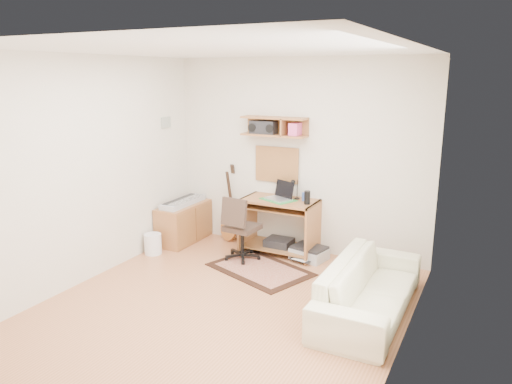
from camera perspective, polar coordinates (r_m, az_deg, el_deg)
The scene contains 22 objects.
floor at distance 5.28m, azimuth -3.82°, elevation -13.30°, with size 3.60×4.00×0.01m, color #C37D51.
ceiling at distance 4.71m, azimuth -4.34°, elevation 16.31°, with size 3.60×4.00×0.01m, color white.
back_wall at distance 6.59m, azimuth 4.94°, elevation 4.15°, with size 3.60×0.01×2.60m, color beige.
left_wall at distance 5.94m, azimuth -19.18°, elevation 2.39°, with size 0.01×4.00×2.60m, color beige.
right_wall at distance 4.22m, azimuth 17.50°, elevation -1.89°, with size 0.01×4.00×2.60m, color beige.
wall_shelf at distance 6.54m, azimuth 2.12°, elevation 7.65°, with size 0.90×0.25×0.26m, color #A36739.
cork_board at distance 6.71m, azimuth 2.46°, elevation 3.22°, with size 0.64×0.03×0.49m, color #B27A59.
wall_photo at distance 6.98m, azimuth -10.47°, elevation 7.98°, with size 0.02×0.20×0.15m, color #4C8CBF.
desk at distance 6.61m, azimuth 2.73°, elevation -4.04°, with size 1.00×0.55×0.75m, color #A36739, non-canonical shape.
laptop at distance 6.47m, azimuth 2.62°, elevation 0.14°, with size 0.32×0.32×0.25m, color silver, non-canonical shape.
speaker at distance 6.29m, azimuth 5.99°, elevation -0.65°, with size 0.08×0.08×0.17m, color black.
desk_lamp at distance 6.53m, azimuth 4.83°, elevation 0.31°, with size 0.09×0.09×0.26m, color black, non-canonical shape.
pencil_cup at distance 6.47m, azimuth 5.70°, elevation -0.55°, with size 0.08×0.08×0.11m, color #3655A4.
boombox at distance 6.60m, azimuth 0.86°, elevation 7.54°, with size 0.35×0.16×0.18m, color black.
rug at distance 6.17m, azimuth 0.48°, elevation -9.01°, with size 1.21×0.81×0.02m, color tan.
task_chair at distance 6.36m, azimuth -1.62°, elevation -4.16°, with size 0.45×0.45×0.87m, color #33261E, non-canonical shape.
cabinet at distance 7.19m, azimuth -8.41°, elevation -3.56°, with size 0.40×0.90×0.55m, color #A36739.
music_keyboard at distance 7.10m, azimuth -8.49°, elevation -1.17°, with size 0.25×0.81×0.07m, color #B2B5BA.
guitar at distance 7.05m, azimuth -3.19°, elevation -1.34°, with size 0.30×0.19×1.12m, color #B26E36, non-canonical shape.
waste_basket at distance 6.79m, azimuth -11.94°, elevation -5.94°, with size 0.23×0.23×0.28m, color white.
printer at distance 6.52m, azimuth 6.23°, elevation -7.07°, with size 0.44×0.34×0.17m, color #A5A8AA.
sofa at distance 5.14m, azimuth 13.14°, elevation -9.88°, with size 1.86×0.54×0.73m, color beige.
Camera 1 is at (2.43, -4.03, 2.39)m, focal length 34.29 mm.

